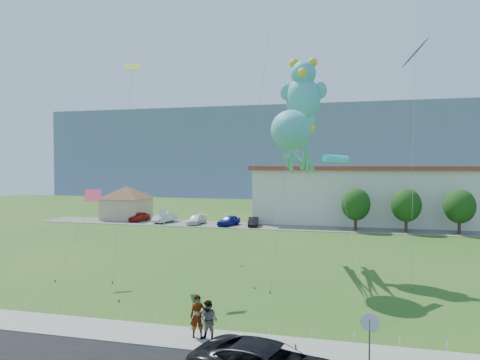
# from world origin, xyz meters

# --- Properties ---
(ground) EXTENTS (160.00, 160.00, 0.00)m
(ground) POSITION_xyz_m (0.00, 0.00, 0.00)
(ground) COLOR #295518
(ground) RESTS_ON ground
(sidewalk) EXTENTS (80.00, 2.50, 0.10)m
(sidewalk) POSITION_xyz_m (0.00, -2.75, 0.05)
(sidewalk) COLOR gray
(sidewalk) RESTS_ON ground
(parking_strip) EXTENTS (70.00, 6.00, 0.06)m
(parking_strip) POSITION_xyz_m (0.00, 35.00, 0.03)
(parking_strip) COLOR #59544C
(parking_strip) RESTS_ON ground
(hill_ridge) EXTENTS (160.00, 50.00, 25.00)m
(hill_ridge) POSITION_xyz_m (0.00, 120.00, 12.50)
(hill_ridge) COLOR slate
(hill_ridge) RESTS_ON ground
(pavilion) EXTENTS (9.20, 9.20, 5.00)m
(pavilion) POSITION_xyz_m (-24.00, 38.00, 3.02)
(pavilion) COLOR tan
(pavilion) RESTS_ON ground
(warehouse) EXTENTS (61.00, 15.00, 8.20)m
(warehouse) POSITION_xyz_m (26.00, 44.00, 4.12)
(warehouse) COLOR beige
(warehouse) RESTS_ON ground
(stop_sign) EXTENTS (0.80, 0.07, 2.50)m
(stop_sign) POSITION_xyz_m (9.50, -4.21, 1.87)
(stop_sign) COLOR slate
(stop_sign) RESTS_ON ground
(rope_fence) EXTENTS (26.05, 0.05, 0.50)m
(rope_fence) POSITION_xyz_m (0.00, -1.30, 0.25)
(rope_fence) COLOR white
(rope_fence) RESTS_ON ground
(tree_near) EXTENTS (3.60, 3.60, 5.47)m
(tree_near) POSITION_xyz_m (10.00, 34.00, 3.39)
(tree_near) COLOR #3F2B19
(tree_near) RESTS_ON ground
(tree_mid) EXTENTS (3.60, 3.60, 5.47)m
(tree_mid) POSITION_xyz_m (16.00, 34.00, 3.39)
(tree_mid) COLOR #3F2B19
(tree_mid) RESTS_ON ground
(tree_far) EXTENTS (3.60, 3.60, 5.47)m
(tree_far) POSITION_xyz_m (22.00, 34.00, 3.39)
(tree_far) COLOR #3F2B19
(tree_far) RESTS_ON ground
(pedestrian_left) EXTENTS (0.86, 0.71, 2.01)m
(pedestrian_left) POSITION_xyz_m (1.74, -2.61, 1.10)
(pedestrian_left) COLOR gray
(pedestrian_left) RESTS_ON sidewalk
(pedestrian_right) EXTENTS (1.04, 0.88, 1.88)m
(pedestrian_right) POSITION_xyz_m (2.38, -2.88, 1.04)
(pedestrian_right) COLOR gray
(pedestrian_right) RESTS_ON sidewalk
(parked_car_red) EXTENTS (2.11, 4.07, 1.32)m
(parked_car_red) POSITION_xyz_m (-20.71, 35.69, 0.72)
(parked_car_red) COLOR #A91814
(parked_car_red) RESTS_ON parking_strip
(parked_car_silver) EXTENTS (2.48, 4.71, 1.48)m
(parked_car_silver) POSITION_xyz_m (-16.50, 35.32, 0.80)
(parked_car_silver) COLOR silver
(parked_car_silver) RESTS_ON parking_strip
(parked_car_white) EXTENTS (2.05, 4.43, 1.25)m
(parked_car_white) POSITION_xyz_m (-11.54, 34.81, 0.69)
(parked_car_white) COLOR white
(parked_car_white) RESTS_ON parking_strip
(parked_car_blue) EXTENTS (2.83, 4.36, 1.38)m
(parked_car_blue) POSITION_xyz_m (-6.74, 34.49, 0.75)
(parked_car_blue) COLOR navy
(parked_car_blue) RESTS_ON parking_strip
(parked_car_black) EXTENTS (1.81, 3.84, 1.22)m
(parked_car_black) POSITION_xyz_m (-3.35, 34.67, 0.67)
(parked_car_black) COLOR black
(parked_car_black) RESTS_ON parking_strip
(octopus_kite) EXTENTS (2.91, 10.80, 12.29)m
(octopus_kite) POSITION_xyz_m (4.74, 10.53, 10.09)
(octopus_kite) COLOR #45ABA7
(octopus_kite) RESTS_ON ground
(teddy_bear_kite) EXTENTS (4.44, 9.37, 17.19)m
(teddy_bear_kite) POSITION_xyz_m (5.13, 14.27, 14.27)
(teddy_bear_kite) COLOR #45ABA7
(teddy_bear_kite) RESTS_ON ground
(small_kite_yellow) EXTENTS (1.29, 3.61, 16.19)m
(small_kite_yellow) POSITION_xyz_m (-7.17, 7.68, 13.70)
(small_kite_yellow) COLOR gold
(small_kite_yellow) RESTS_ON ground
(small_kite_cyan) EXTENTS (2.28, 9.27, 9.19)m
(small_kite_cyan) POSITION_xyz_m (7.94, 8.40, 8.68)
(small_kite_cyan) COLOR #35E0EF
(small_kite_cyan) RESTS_ON ground
(small_kite_white) EXTENTS (1.68, 4.67, 5.44)m
(small_kite_white) POSITION_xyz_m (-3.39, 4.99, 4.97)
(small_kite_white) COLOR silver
(small_kite_white) RESTS_ON ground
(small_kite_pink) EXTENTS (2.81, 2.22, 6.55)m
(small_kite_pink) POSITION_xyz_m (-9.51, 5.89, 5.61)
(small_kite_pink) COLOR #FE3858
(small_kite_pink) RESTS_ON ground
(small_kite_purple) EXTENTS (1.90, 6.84, 17.81)m
(small_kite_purple) POSITION_xyz_m (13.79, 14.23, 16.72)
(small_kite_purple) COLOR purple
(small_kite_purple) RESTS_ON ground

